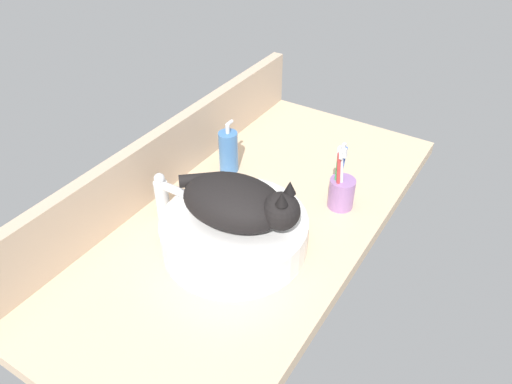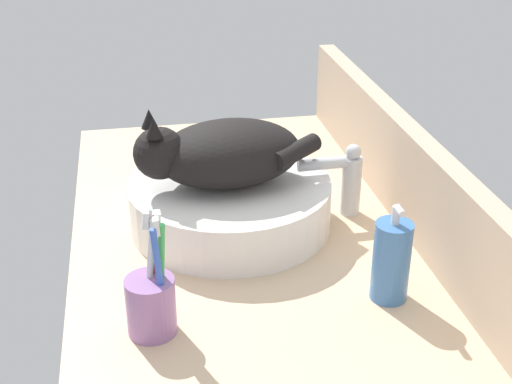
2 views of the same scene
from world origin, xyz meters
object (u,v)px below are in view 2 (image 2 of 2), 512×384
(sink_basin, at_px, (230,203))
(cat, at_px, (221,153))
(soap_dispenser, at_px, (391,261))
(faucet, at_px, (346,177))
(toothbrush_cup, at_px, (152,301))

(sink_basin, bearing_deg, cat, -80.37)
(soap_dispenser, bearing_deg, faucet, 177.55)
(cat, bearing_deg, faucet, 91.43)
(cat, relative_size, toothbrush_cup, 1.73)
(sink_basin, distance_m, soap_dispenser, 0.33)
(faucet, distance_m, toothbrush_cup, 0.46)
(sink_basin, height_order, soap_dispenser, soap_dispenser)
(cat, relative_size, soap_dispenser, 2.04)
(cat, distance_m, toothbrush_cup, 0.33)
(cat, bearing_deg, sink_basin, 99.63)
(faucet, bearing_deg, cat, -88.57)
(faucet, height_order, toothbrush_cup, toothbrush_cup)
(soap_dispenser, relative_size, toothbrush_cup, 0.85)
(faucet, relative_size, toothbrush_cup, 0.73)
(cat, height_order, toothbrush_cup, cat)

